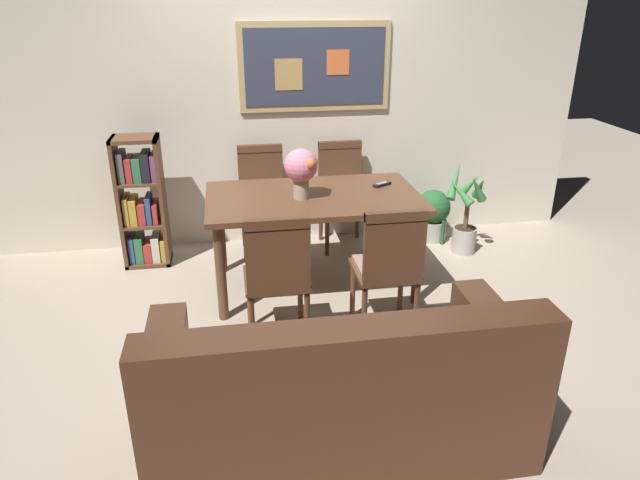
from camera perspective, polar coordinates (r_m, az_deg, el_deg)
ground_plane at (r=4.04m, az=-0.55°, el=-7.60°), size 12.00×12.00×0.00m
wall_back_with_painting at (r=5.00m, az=-3.24°, el=14.44°), size 5.20×0.14×2.60m
dining_table at (r=4.17m, az=-0.64°, el=3.29°), size 1.54×0.91×0.74m
dining_chair_far_left at (r=4.90m, az=-5.80°, el=4.92°), size 0.40×0.41×0.91m
dining_chair_far_right at (r=5.00m, az=2.17°, el=5.41°), size 0.40×0.41×0.91m
dining_chair_near_right at (r=3.60m, az=6.89°, el=-2.16°), size 0.40×0.41×0.91m
dining_chair_near_left at (r=3.48m, az=-4.31°, el=-3.02°), size 0.40×0.41×0.91m
leather_couch at (r=2.84m, az=1.99°, el=-15.01°), size 1.80×0.84×0.84m
bookshelf at (r=4.84m, az=-17.28°, el=3.27°), size 0.36×0.28×1.07m
potted_ivy at (r=5.28m, az=11.18°, el=2.54°), size 0.31×0.31×0.52m
potted_palm at (r=5.03m, az=14.32°, el=2.37°), size 0.36×0.40×0.78m
flower_vase at (r=4.02m, az=-1.88°, el=7.19°), size 0.24×0.24×0.36m
tv_remote at (r=4.37m, az=6.22°, el=5.54°), size 0.16×0.12×0.02m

